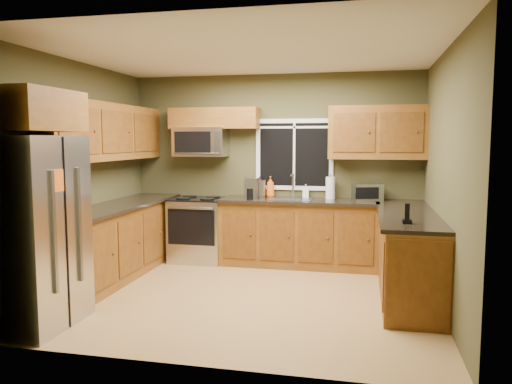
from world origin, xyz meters
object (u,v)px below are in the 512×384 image
at_px(refrigerator, 32,232).
at_px(soap_bottle_b, 306,191).
at_px(microwave, 201,142).
at_px(range, 199,229).
at_px(soap_bottle_a, 270,187).
at_px(coffee_maker, 251,189).
at_px(paper_towel_roll, 330,188).
at_px(cordless_phone, 407,218).
at_px(soap_bottle_c, 253,192).
at_px(toaster_oven, 367,192).
at_px(kettle, 260,187).

height_order(refrigerator, soap_bottle_b, refrigerator).
bearing_deg(microwave, range, -89.98).
bearing_deg(soap_bottle_b, soap_bottle_a, -177.91).
xyz_separation_m(coffee_maker, paper_towel_roll, (1.08, 0.26, 0.02)).
bearing_deg(soap_bottle_b, cordless_phone, -58.19).
xyz_separation_m(range, microwave, (-0.00, 0.14, 1.26)).
relative_size(microwave, soap_bottle_c, 4.93).
relative_size(paper_towel_roll, soap_bottle_a, 1.13).
relative_size(microwave, cordless_phone, 3.81).
relative_size(soap_bottle_b, soap_bottle_c, 1.24).
distance_m(coffee_maker, soap_bottle_c, 0.14).
xyz_separation_m(coffee_maker, soap_bottle_c, (-0.00, 0.12, -0.06)).
bearing_deg(coffee_maker, soap_bottle_a, 53.18).
distance_m(refrigerator, soap_bottle_a, 3.44).
relative_size(toaster_oven, soap_bottle_a, 1.47).
bearing_deg(soap_bottle_c, cordless_phone, -42.53).
bearing_deg(range, toaster_oven, 1.66).
bearing_deg(paper_towel_roll, coffee_maker, -166.45).
height_order(kettle, cordless_phone, kettle).
relative_size(range, soap_bottle_a, 3.14).
relative_size(refrigerator, cordless_phone, 9.03).
xyz_separation_m(microwave, kettle, (0.87, 0.04, -0.65)).
relative_size(kettle, cordless_phone, 1.50).
xyz_separation_m(microwave, soap_bottle_b, (1.53, 0.09, -0.69)).
bearing_deg(soap_bottle_a, range, -168.29).
relative_size(coffee_maker, kettle, 0.97).
bearing_deg(coffee_maker, kettle, 75.16).
xyz_separation_m(refrigerator, coffee_maker, (1.49, 2.69, 0.17)).
distance_m(refrigerator, soap_bottle_c, 3.18).
bearing_deg(refrigerator, coffee_maker, 60.97).
relative_size(paper_towel_roll, cordless_phone, 1.69).
bearing_deg(soap_bottle_a, paper_towel_roll, -2.07).
bearing_deg(cordless_phone, soap_bottle_c, 137.47).
xyz_separation_m(range, soap_bottle_c, (0.80, 0.04, 0.55)).
height_order(range, cordless_phone, cordless_phone).
xyz_separation_m(paper_towel_roll, soap_bottle_b, (-0.35, 0.05, -0.06)).
xyz_separation_m(paper_towel_roll, cordless_phone, (0.88, -1.94, -0.09)).
distance_m(toaster_oven, soap_bottle_b, 0.87).
bearing_deg(paper_towel_roll, range, -174.51).
xyz_separation_m(soap_bottle_a, soap_bottle_c, (-0.22, -0.17, -0.07)).
bearing_deg(kettle, soap_bottle_b, 4.35).
distance_m(soap_bottle_a, cordless_phone, 2.63).
relative_size(refrigerator, soap_bottle_a, 6.04).
height_order(range, toaster_oven, toaster_oven).
bearing_deg(soap_bottle_b, microwave, -176.47).
xyz_separation_m(kettle, cordless_phone, (1.89, -1.94, -0.08)).
bearing_deg(microwave, paper_towel_roll, 1.36).
height_order(refrigerator, soap_bottle_a, refrigerator).
xyz_separation_m(paper_towel_roll, soap_bottle_a, (-0.86, 0.03, -0.00)).
xyz_separation_m(range, paper_towel_roll, (1.88, 0.18, 0.62)).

